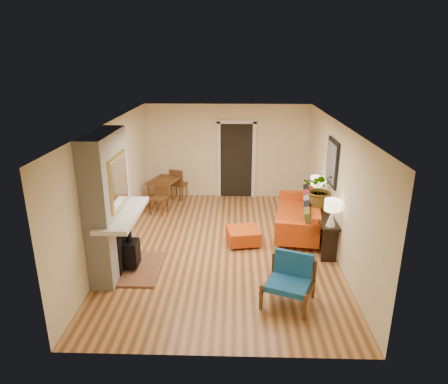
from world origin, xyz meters
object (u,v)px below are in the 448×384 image
at_px(sofa, 301,216).
at_px(houseplant, 321,189).
at_px(blue_chair, 290,277).
at_px(lamp_near, 332,209).
at_px(dining_table, 167,185).
at_px(ottoman, 243,235).
at_px(lamp_far, 317,185).
at_px(console_table, 322,218).

distance_m(sofa, houseplant, 0.90).
xyz_separation_m(sofa, blue_chair, (-0.59, -2.75, 0.05)).
bearing_deg(sofa, houseplant, -46.75).
distance_m(sofa, lamp_near, 1.55).
xyz_separation_m(sofa, dining_table, (-3.31, 1.56, 0.20)).
xyz_separation_m(ottoman, dining_table, (-2.00, 2.25, 0.38)).
relative_size(sofa, houseplant, 2.73).
distance_m(sofa, lamp_far, 0.79).
height_order(blue_chair, console_table, blue_chair).
distance_m(ottoman, console_table, 1.70).
distance_m(lamp_near, lamp_far, 1.51).
xyz_separation_m(lamp_near, houseplant, (-0.01, 1.00, 0.07)).
height_order(console_table, houseplant, houseplant).
relative_size(ottoman, blue_chair, 0.80).
distance_m(lamp_far, houseplant, 0.52).
xyz_separation_m(ottoman, houseplant, (1.65, 0.34, 0.94)).
distance_m(ottoman, dining_table, 3.03).
bearing_deg(ottoman, houseplant, 11.59).
relative_size(sofa, console_table, 1.22).
height_order(lamp_near, houseplant, houseplant).
height_order(blue_chair, lamp_far, lamp_far).
height_order(ottoman, console_table, console_table).
xyz_separation_m(sofa, lamp_near, (0.34, -1.35, 0.69)).
bearing_deg(console_table, blue_chair, -113.29).
bearing_deg(lamp_far, lamp_near, -90.00).
bearing_deg(lamp_near, blue_chair, -123.64).
distance_m(sofa, ottoman, 1.50).
distance_m(console_table, lamp_near, 0.90).
height_order(dining_table, lamp_near, lamp_near).
bearing_deg(dining_table, ottoman, -48.39).
xyz_separation_m(ottoman, lamp_near, (1.66, -0.66, 0.87)).
relative_size(sofa, lamp_far, 4.16).
xyz_separation_m(blue_chair, console_table, (0.93, 2.16, 0.15)).
distance_m(ottoman, blue_chair, 2.20).
height_order(sofa, ottoman, sofa).
relative_size(lamp_far, houseplant, 0.66).
distance_m(blue_chair, dining_table, 5.10).
relative_size(ottoman, console_table, 0.42).
height_order(ottoman, houseplant, houseplant).
bearing_deg(sofa, console_table, -60.06).
relative_size(console_table, houseplant, 2.25).
bearing_deg(dining_table, lamp_near, -38.54).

